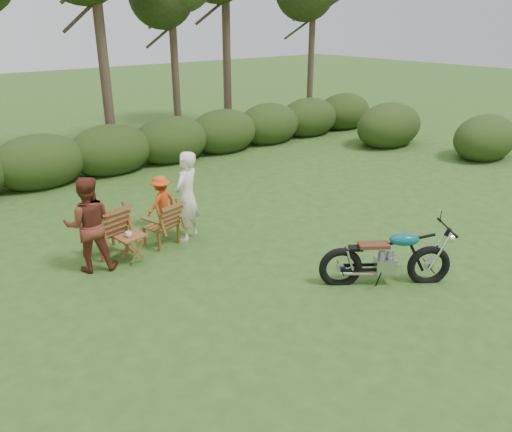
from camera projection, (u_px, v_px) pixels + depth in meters
ground at (342, 296)px, 8.17m from camera, size 80.00×80.00×0.00m
tree_line at (104, 33)px, 14.08m from camera, size 22.52×11.62×8.14m
motorcycle at (383, 283)px, 8.57m from camera, size 2.19×1.90×1.21m
lawn_chair_right at (162, 244)px, 10.03m from camera, size 0.77×0.77×0.93m
lawn_chair_left at (109, 253)px, 9.64m from camera, size 0.83×0.83×1.03m
side_table at (132, 249)px, 9.21m from camera, size 0.57×0.50×0.53m
cup at (129, 234)px, 9.05m from camera, size 0.15×0.15×0.10m
adult_a at (189, 239)px, 10.26m from camera, size 0.80×0.71×1.84m
adult_b at (95, 268)px, 9.05m from camera, size 1.03×0.92×1.74m
child at (163, 227)px, 10.81m from camera, size 0.84×0.63×1.16m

